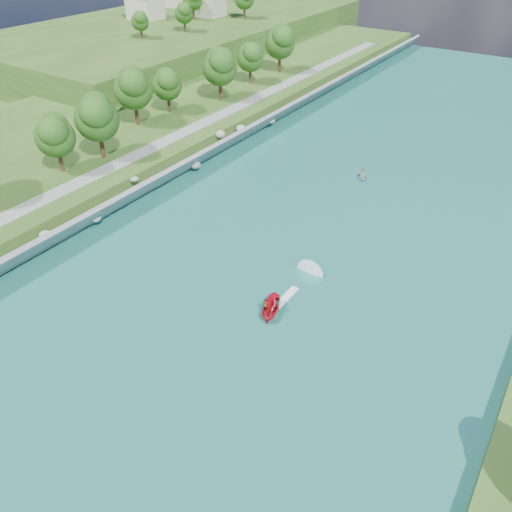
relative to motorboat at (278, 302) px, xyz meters
The scene contains 9 objects.
ground 10.49m from the motorboat, 111.84° to the right, with size 260.00×260.00×0.00m, color #2D5119.
river_water 11.03m from the motorboat, 110.70° to the left, with size 55.00×240.00×0.10m, color #175951.
berm_west 54.87m from the motorboat, 169.19° to the left, with size 45.00×240.00×3.50m, color #2D5119.
ridge_west 121.46m from the motorboat, 135.37° to the left, with size 60.00×120.00×9.00m, color #2D5119.
riprap_bank 31.12m from the motorboat, 162.94° to the left, with size 3.93×236.00×4.17m.
riverside_path 37.92m from the motorboat, 164.21° to the left, with size 3.00×200.00×0.10m, color gray.
trees_ridge 111.66m from the motorboat, 132.63° to the left, with size 17.58×41.19×10.16m.
motorboat is the anchor object (origin of this frame).
raft 34.78m from the motorboat, 98.55° to the left, with size 3.16×3.32×1.70m.
Camera 1 is at (25.19, -26.51, 36.71)m, focal length 35.00 mm.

